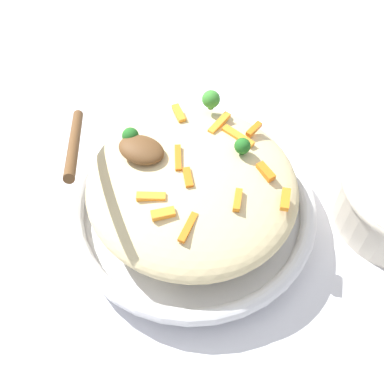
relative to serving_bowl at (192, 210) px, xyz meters
The scene contains 19 objects.
ground_plane 0.02m from the serving_bowl, ahead, with size 2.40×2.40×0.00m, color silver.
serving_bowl is the anchor object (origin of this frame).
pasta_mound 0.05m from the serving_bowl, ahead, with size 0.26×0.25×0.07m, color beige.
carrot_piece_0 0.11m from the serving_bowl, 110.56° to the left, with size 0.04×0.01×0.01m, color orange.
carrot_piece_1 0.11m from the serving_bowl, 85.13° to the left, with size 0.03×0.01×0.01m, color orange.
carrot_piece_2 0.09m from the serving_bowl, 22.98° to the right, with size 0.04×0.01×0.01m, color orange.
carrot_piece_3 0.12m from the serving_bowl, 155.11° to the right, with size 0.03×0.01×0.01m, color orange.
carrot_piece_4 0.10m from the serving_bowl, 165.83° to the left, with size 0.03×0.01×0.01m, color orange.
carrot_piece_5 0.14m from the serving_bowl, behind, with size 0.03×0.01×0.01m, color orange.
carrot_piece_6 0.13m from the serving_bowl, 114.84° to the right, with size 0.02×0.01×0.01m, color orange.
carrot_piece_7 0.12m from the serving_bowl, 55.95° to the right, with size 0.03×0.01×0.01m, color orange.
carrot_piece_8 0.11m from the serving_bowl, 111.36° to the right, with size 0.04×0.01×0.01m, color orange.
carrot_piece_9 0.12m from the serving_bowl, 91.05° to the right, with size 0.04×0.01×0.01m, color orange.
carrot_piece_10 0.10m from the serving_bowl, 61.23° to the left, with size 0.03×0.01×0.01m, color orange.
carrot_piece_11 0.09m from the serving_bowl, 104.16° to the left, with size 0.03×0.01×0.01m, color orange.
broccoli_floret_0 0.14m from the serving_bowl, 78.75° to the right, with size 0.02×0.02×0.03m.
broccoli_floret_1 0.13m from the serving_bowl, ahead, with size 0.02×0.02×0.02m.
broccoli_floret_2 0.11m from the serving_bowl, 129.25° to the right, with size 0.02×0.02×0.02m.
serving_spoon 0.13m from the serving_bowl, 11.62° to the left, with size 0.13×0.13×0.07m.
Camera 1 is at (-0.14, 0.32, 0.57)m, focal length 47.49 mm.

